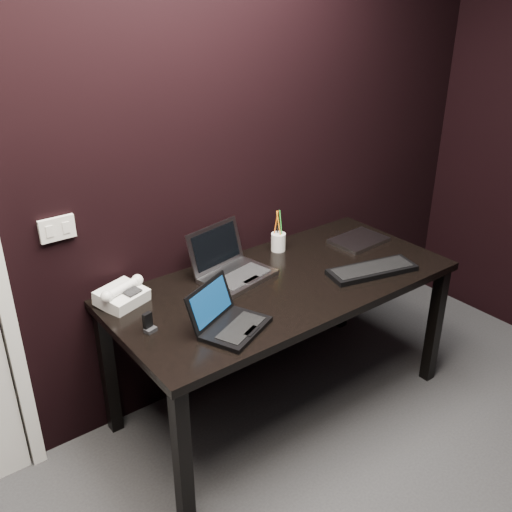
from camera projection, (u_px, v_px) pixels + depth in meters
wall_back at (181, 161)px, 2.65m from camera, size 4.00×0.00×4.00m
wall_switch at (57, 229)px, 2.39m from camera, size 0.15×0.02×0.10m
desk at (283, 295)px, 2.81m from camera, size 1.70×0.80×0.74m
netbook at (229, 321)px, 2.38m from camera, size 0.36×0.35×0.18m
silver_laptop at (232, 268)px, 2.80m from camera, size 0.39×0.37×0.23m
ext_keyboard at (372, 270)px, 2.85m from camera, size 0.48×0.26×0.03m
closed_laptop at (359, 240)px, 3.18m from camera, size 0.31×0.23×0.02m
desk_phone at (122, 295)px, 2.56m from camera, size 0.25×0.23×0.12m
mobile_phone at (149, 325)px, 2.36m from camera, size 0.06×0.05×0.08m
pen_cup at (278, 241)px, 3.07m from camera, size 0.09×0.09×0.23m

